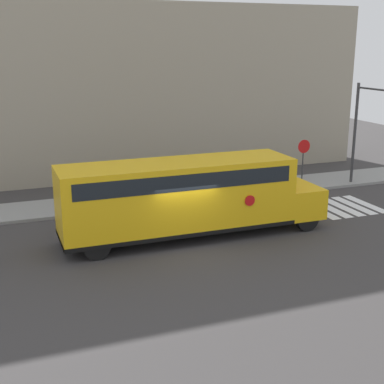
# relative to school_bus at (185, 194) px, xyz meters

# --- Properties ---
(ground_plane) EXTENTS (60.00, 60.00, 0.00)m
(ground_plane) POSITION_rel_school_bus_xyz_m (-0.40, -0.69, -1.85)
(ground_plane) COLOR #3A3838
(sidewalk_strip) EXTENTS (44.00, 3.00, 0.15)m
(sidewalk_strip) POSITION_rel_school_bus_xyz_m (-0.40, 5.81, -1.78)
(sidewalk_strip) COLOR gray
(sidewalk_strip) RESTS_ON ground
(building_backdrop) EXTENTS (32.00, 4.00, 10.13)m
(building_backdrop) POSITION_rel_school_bus_xyz_m (-0.40, 12.31, 3.21)
(building_backdrop) COLOR #9E937F
(building_backdrop) RESTS_ON ground
(crosswalk_stripes) EXTENTS (3.30, 3.20, 0.01)m
(crosswalk_stripes) POSITION_rel_school_bus_xyz_m (8.72, 1.31, -1.85)
(crosswalk_stripes) COLOR white
(crosswalk_stripes) RESTS_ON ground
(school_bus) EXTENTS (11.18, 2.57, 3.23)m
(school_bus) POSITION_rel_school_bus_xyz_m (0.00, 0.00, 0.00)
(school_bus) COLOR yellow
(school_bus) RESTS_ON ground
(stop_sign) EXTENTS (0.72, 0.10, 2.83)m
(stop_sign) POSITION_rel_school_bus_xyz_m (8.49, 4.67, 0.02)
(stop_sign) COLOR #38383A
(stop_sign) RESTS_ON ground
(traffic_light) EXTENTS (0.28, 3.69, 5.74)m
(traffic_light) POSITION_rel_school_bus_xyz_m (11.87, 3.69, 1.96)
(traffic_light) COLOR #38383A
(traffic_light) RESTS_ON ground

